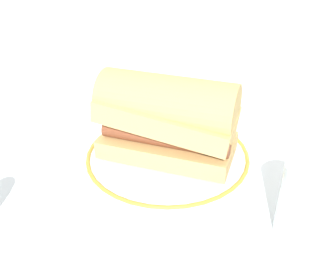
% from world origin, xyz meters
% --- Properties ---
extents(ground_plane, '(1.50, 1.50, 0.00)m').
position_xyz_m(ground_plane, '(0.00, 0.00, 0.00)').
color(ground_plane, silver).
extents(plate, '(0.26, 0.26, 0.01)m').
position_xyz_m(plate, '(0.00, 0.00, 0.01)').
color(plate, white).
rests_on(plate, ground_plane).
extents(sausage_sandwich, '(0.20, 0.12, 0.12)m').
position_xyz_m(sausage_sandwich, '(0.00, 0.00, 0.07)').
color(sausage_sandwich, tan).
rests_on(sausage_sandwich, plate).
extents(drinking_glass, '(0.06, 0.06, 0.09)m').
position_xyz_m(drinking_glass, '(0.18, -0.11, 0.04)').
color(drinking_glass, silver).
rests_on(drinking_glass, ground_plane).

